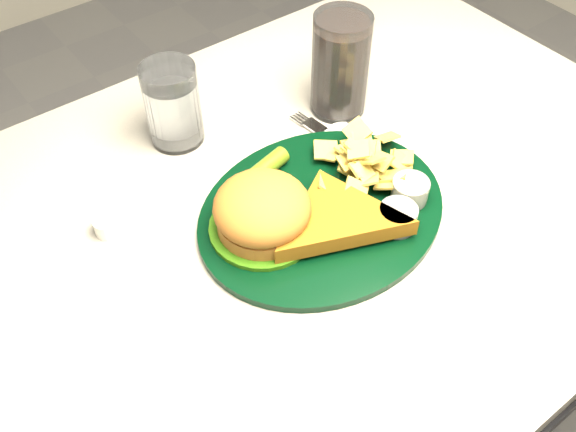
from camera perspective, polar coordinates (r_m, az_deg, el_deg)
name	(u,v)px	position (r m, az deg, el deg)	size (l,w,h in m)	color
table	(289,352)	(1.17, 0.11, -11.97)	(1.20, 0.80, 0.75)	#A19C92
dinner_plate	(323,194)	(0.84, 3.12, 1.99)	(0.35, 0.29, 0.08)	black
water_glass	(173,105)	(0.95, -10.22, 9.71)	(0.08, 0.08, 0.13)	white
cola_glass	(340,65)	(0.99, 4.67, 13.25)	(0.09, 0.09, 0.16)	black
fork_napkin	(342,153)	(0.95, 4.83, 5.61)	(0.12, 0.16, 0.01)	white
ramekin	(108,225)	(0.87, -15.75, -0.79)	(0.04, 0.04, 0.02)	white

